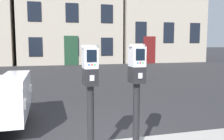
# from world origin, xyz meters

# --- Properties ---
(parking_meter_near_kerb) EXTENTS (0.22, 0.25, 1.41)m
(parking_meter_near_kerb) POSITION_xyz_m (0.08, -0.19, 1.11)
(parking_meter_near_kerb) COLOR black
(parking_meter_near_kerb) RESTS_ON sidewalk_slab
(parking_meter_twin_adjacent) EXTENTS (0.22, 0.25, 1.42)m
(parking_meter_twin_adjacent) POSITION_xyz_m (0.69, -0.19, 1.12)
(parking_meter_twin_adjacent) COLOR black
(parking_meter_twin_adjacent) RESTS_ON sidewalk_slab
(townhouse_brick_corner) EXTENTS (7.62, 5.95, 9.61)m
(townhouse_brick_corner) POSITION_xyz_m (1.26, 17.39, 4.81)
(townhouse_brick_corner) COLOR #9E9384
(townhouse_brick_corner) RESTS_ON ground_plane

